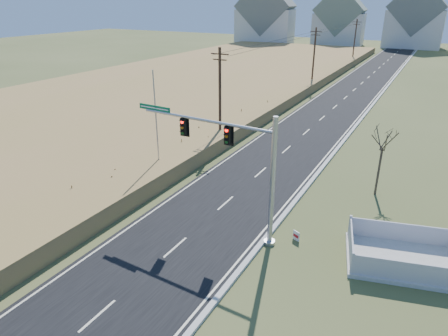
# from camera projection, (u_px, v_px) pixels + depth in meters

# --- Properties ---
(ground) EXTENTS (260.00, 260.00, 0.00)m
(ground) POSITION_uv_depth(u_px,v_px,m) (194.00, 231.00, 24.16)
(ground) COLOR #424C25
(ground) RESTS_ON ground
(road) EXTENTS (8.00, 180.00, 0.06)m
(road) POSITION_uv_depth(u_px,v_px,m) (360.00, 85.00, 64.60)
(road) COLOR black
(road) RESTS_ON ground
(curb) EXTENTS (0.30, 180.00, 0.18)m
(curb) POSITION_uv_depth(u_px,v_px,m) (387.00, 87.00, 62.76)
(curb) COLOR #B2AFA8
(curb) RESTS_ON ground
(reed_marsh) EXTENTS (38.00, 110.00, 1.30)m
(reed_marsh) POSITION_uv_depth(u_px,v_px,m) (201.00, 78.00, 66.78)
(reed_marsh) COLOR olive
(reed_marsh) RESTS_ON ground
(utility_pole_near) EXTENTS (1.80, 0.26, 9.00)m
(utility_pole_near) POSITION_uv_depth(u_px,v_px,m) (220.00, 95.00, 37.31)
(utility_pole_near) COLOR #422D1E
(utility_pole_near) RESTS_ON ground
(utility_pole_mid) EXTENTS (1.80, 0.26, 9.00)m
(utility_pole_mid) POSITION_uv_depth(u_px,v_px,m) (314.00, 57.00, 61.58)
(utility_pole_mid) COLOR #422D1E
(utility_pole_mid) RESTS_ON ground
(utility_pole_far) EXTENTS (1.80, 0.26, 9.00)m
(utility_pole_far) POSITION_uv_depth(u_px,v_px,m) (355.00, 40.00, 85.85)
(utility_pole_far) COLOR #422D1E
(utility_pole_far) RESTS_ON ground
(condo_nw) EXTENTS (17.69, 13.38, 19.05)m
(condo_nw) POSITION_uv_depth(u_px,v_px,m) (265.00, 18.00, 118.68)
(condo_nw) COLOR silver
(condo_nw) RESTS_ON ground
(condo_nnw) EXTENTS (14.93, 11.17, 17.03)m
(condo_nnw) POSITION_uv_depth(u_px,v_px,m) (339.00, 21.00, 116.70)
(condo_nnw) COLOR silver
(condo_nnw) RESTS_ON ground
(condo_n) EXTENTS (15.27, 10.20, 18.54)m
(condo_n) POSITION_uv_depth(u_px,v_px,m) (415.00, 19.00, 110.92)
(condo_n) COLOR silver
(condo_n) RESTS_ON ground
(traffic_signal_mast) EXTENTS (9.48, 0.88, 7.55)m
(traffic_signal_mast) POSITION_uv_depth(u_px,v_px,m) (242.00, 163.00, 22.06)
(traffic_signal_mast) COLOR #9EA0A5
(traffic_signal_mast) RESTS_ON ground
(fence_enclosure) EXTENTS (6.74, 5.36, 1.35)m
(fence_enclosure) POSITION_uv_depth(u_px,v_px,m) (405.00, 259.00, 21.15)
(fence_enclosure) COLOR #B7B5AD
(fence_enclosure) RESTS_ON ground
(open_sign) EXTENTS (0.46, 0.25, 0.59)m
(open_sign) POSITION_uv_depth(u_px,v_px,m) (296.00, 236.00, 23.14)
(open_sign) COLOR white
(open_sign) RESTS_ON ground
(flagpole) EXTENTS (0.37, 0.37, 8.26)m
(flagpole) POSITION_uv_depth(u_px,v_px,m) (157.00, 135.00, 30.70)
(flagpole) COLOR #B7B5AD
(flagpole) RESTS_ON ground
(bare_tree) EXTENTS (2.00, 2.00, 5.29)m
(bare_tree) POSITION_uv_depth(u_px,v_px,m) (384.00, 138.00, 27.11)
(bare_tree) COLOR #4C3F33
(bare_tree) RESTS_ON ground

